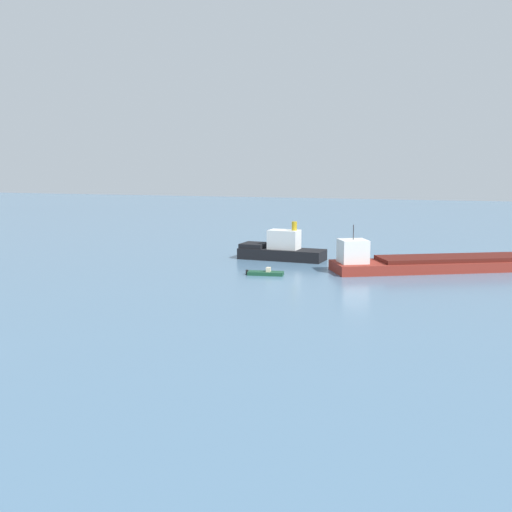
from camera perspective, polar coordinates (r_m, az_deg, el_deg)
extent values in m
cube|color=#19472D|center=(73.72, 0.89, -1.59)|extent=(4.37, 2.14, 0.41)
cube|color=beige|center=(73.60, 1.13, -1.25)|extent=(0.61, 0.84, 0.50)
cube|color=black|center=(74.08, -0.82, -1.48)|extent=(0.32, 0.36, 0.56)
cube|color=black|center=(85.58, 2.38, 0.17)|extent=(11.97, 4.88, 1.48)
cube|color=black|center=(86.88, -0.16, 1.00)|extent=(3.53, 3.88, 0.60)
cube|color=white|center=(85.21, 2.58, 1.52)|extent=(4.27, 2.93, 2.60)
cylinder|color=gold|center=(84.53, 3.52, 2.75)|extent=(0.70, 0.70, 1.20)
cylinder|color=black|center=(87.71, -1.28, 0.48)|extent=(0.35, 0.72, 0.70)
cube|color=maroon|center=(80.54, 16.88, -0.81)|extent=(27.72, 17.85, 1.21)
cube|color=#4F1812|center=(81.07, 17.86, -0.18)|extent=(19.80, 13.28, 0.50)
cube|color=white|center=(75.91, 8.86, 0.44)|extent=(4.31, 4.32, 2.80)
cylinder|color=#333338|center=(75.62, 8.89, 2.17)|extent=(0.12, 0.12, 1.80)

